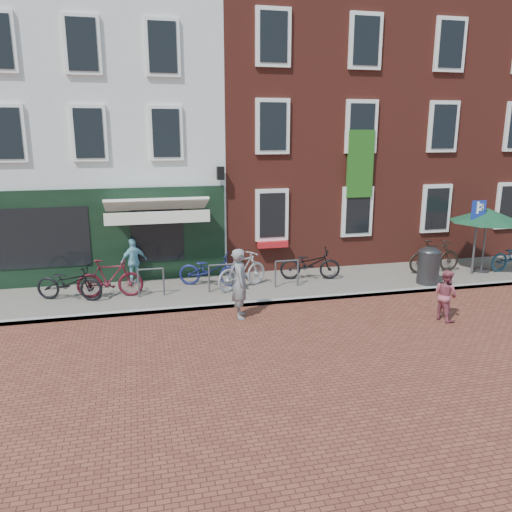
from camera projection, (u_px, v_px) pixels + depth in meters
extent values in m
plane|color=brown|center=(282.00, 304.00, 14.14)|extent=(80.00, 80.00, 0.00)
cube|color=slate|center=(299.00, 284.00, 15.77)|extent=(24.00, 3.00, 0.10)
cube|color=silver|center=(98.00, 135.00, 18.53)|extent=(8.00, 8.00, 9.00)
cube|color=maroon|center=(282.00, 122.00, 19.98)|extent=(6.00, 8.00, 10.00)
cube|color=maroon|center=(419.00, 122.00, 21.33)|extent=(6.00, 8.00, 10.00)
cylinder|color=#323335|center=(428.00, 268.00, 15.57)|extent=(0.66, 0.66, 0.99)
ellipsoid|color=#323335|center=(430.00, 250.00, 15.44)|extent=(0.66, 0.66, 0.30)
cylinder|color=#4C4C4F|center=(475.00, 240.00, 16.42)|extent=(0.07, 0.07, 2.27)
cube|color=navy|center=(479.00, 211.00, 16.16)|extent=(0.50, 0.04, 0.65)
cylinder|color=#4C4C4F|center=(481.00, 270.00, 16.98)|extent=(0.50, 0.50, 0.08)
cylinder|color=#4C4C4F|center=(484.00, 242.00, 16.75)|extent=(0.06, 0.06, 2.00)
cone|color=#16452A|center=(488.00, 212.00, 16.50)|extent=(2.38, 2.38, 0.45)
imported|color=slate|center=(240.00, 283.00, 12.93)|extent=(0.54, 0.73, 1.81)
imported|color=#9D4756|center=(446.00, 295.00, 12.81)|extent=(0.65, 0.75, 1.31)
imported|color=#8ACDE0|center=(134.00, 261.00, 15.51)|extent=(0.89, 0.62, 1.40)
imported|color=black|center=(69.00, 283.00, 14.04)|extent=(2.00, 1.26, 0.99)
imported|color=#4D101B|center=(110.00, 278.00, 14.25)|extent=(1.87, 0.67, 1.10)
imported|color=navy|center=(210.00, 270.00, 15.35)|extent=(2.00, 1.26, 0.99)
imported|color=#969698|center=(242.00, 271.00, 15.04)|extent=(1.85, 1.35, 1.10)
imported|color=black|center=(310.00, 264.00, 16.01)|extent=(1.99, 1.05, 0.99)
imported|color=black|center=(434.00, 256.00, 16.76)|extent=(1.84, 0.55, 1.10)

